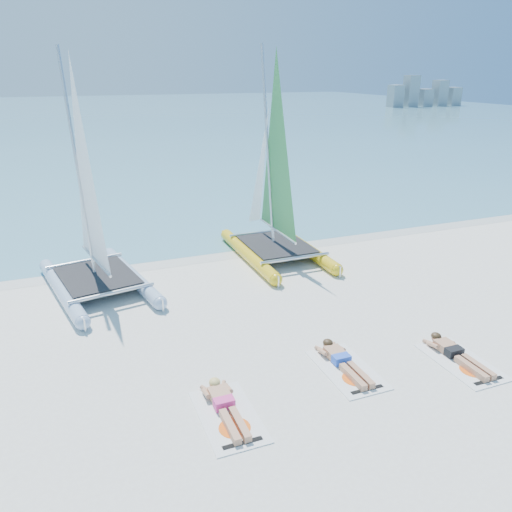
{
  "coord_description": "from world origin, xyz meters",
  "views": [
    {
      "loc": [
        -4.74,
        -9.65,
        5.8
      ],
      "look_at": [
        -0.49,
        1.2,
        1.44
      ],
      "focal_mm": 35.0,
      "sensor_mm": 36.0,
      "label": 1
    }
  ],
  "objects_px": {
    "sunbather_a": "(225,405)",
    "sunbather_b": "(342,360)",
    "towel_c": "(461,362)",
    "towel_a": "(228,416)",
    "towel_b": "(347,370)",
    "catamaran_yellow": "(271,189)",
    "catamaran_blue": "(90,221)",
    "sunbather_c": "(455,353)"
  },
  "relations": [
    {
      "from": "sunbather_a",
      "to": "sunbather_b",
      "type": "bearing_deg",
      "value": 10.45
    },
    {
      "from": "towel_c",
      "to": "towel_a",
      "type": "bearing_deg",
      "value": 178.61
    },
    {
      "from": "sunbather_a",
      "to": "towel_b",
      "type": "distance_m",
      "value": 2.76
    },
    {
      "from": "catamaran_yellow",
      "to": "towel_c",
      "type": "height_order",
      "value": "catamaran_yellow"
    },
    {
      "from": "catamaran_blue",
      "to": "towel_b",
      "type": "distance_m",
      "value": 7.85
    },
    {
      "from": "catamaran_yellow",
      "to": "towel_b",
      "type": "bearing_deg",
      "value": -100.75
    },
    {
      "from": "catamaran_blue",
      "to": "catamaran_yellow",
      "type": "height_order",
      "value": "catamaran_yellow"
    },
    {
      "from": "catamaran_yellow",
      "to": "sunbather_a",
      "type": "relative_size",
      "value": 3.94
    },
    {
      "from": "towel_a",
      "to": "sunbather_b",
      "type": "height_order",
      "value": "sunbather_b"
    },
    {
      "from": "catamaran_blue",
      "to": "sunbather_b",
      "type": "xyz_separation_m",
      "value": [
        4.42,
        -5.99,
        -1.86
      ]
    },
    {
      "from": "sunbather_b",
      "to": "sunbather_c",
      "type": "xyz_separation_m",
      "value": [
        2.41,
        -0.63,
        0.0
      ]
    },
    {
      "from": "sunbather_c",
      "to": "sunbather_b",
      "type": "bearing_deg",
      "value": 165.31
    },
    {
      "from": "towel_b",
      "to": "sunbather_c",
      "type": "bearing_deg",
      "value": -10.33
    },
    {
      "from": "sunbather_b",
      "to": "towel_c",
      "type": "height_order",
      "value": "sunbather_b"
    },
    {
      "from": "towel_a",
      "to": "towel_c",
      "type": "height_order",
      "value": "same"
    },
    {
      "from": "catamaran_blue",
      "to": "catamaran_yellow",
      "type": "relative_size",
      "value": 0.98
    },
    {
      "from": "catamaran_yellow",
      "to": "sunbather_a",
      "type": "height_order",
      "value": "catamaran_yellow"
    },
    {
      "from": "catamaran_yellow",
      "to": "catamaran_blue",
      "type": "bearing_deg",
      "value": -170.4
    },
    {
      "from": "sunbather_a",
      "to": "catamaran_blue",
      "type": "bearing_deg",
      "value": 104.46
    },
    {
      "from": "catamaran_yellow",
      "to": "sunbather_b",
      "type": "bearing_deg",
      "value": -101.03
    },
    {
      "from": "towel_a",
      "to": "sunbather_c",
      "type": "xyz_separation_m",
      "value": [
        5.15,
        0.07,
        0.11
      ]
    },
    {
      "from": "towel_c",
      "to": "sunbather_c",
      "type": "relative_size",
      "value": 1.07
    },
    {
      "from": "towel_c",
      "to": "catamaran_yellow",
      "type": "bearing_deg",
      "value": 97.86
    },
    {
      "from": "sunbather_b",
      "to": "catamaran_yellow",
      "type": "bearing_deg",
      "value": 79.26
    },
    {
      "from": "towel_a",
      "to": "sunbather_b",
      "type": "xyz_separation_m",
      "value": [
        2.74,
        0.7,
        0.11
      ]
    },
    {
      "from": "sunbather_a",
      "to": "towel_c",
      "type": "relative_size",
      "value": 0.93
    },
    {
      "from": "sunbather_a",
      "to": "sunbather_b",
      "type": "distance_m",
      "value": 2.79
    },
    {
      "from": "towel_b",
      "to": "sunbather_b",
      "type": "bearing_deg",
      "value": 90.0
    },
    {
      "from": "catamaran_yellow",
      "to": "towel_b",
      "type": "xyz_separation_m",
      "value": [
        -1.33,
        -7.19,
        -2.13
      ]
    },
    {
      "from": "towel_a",
      "to": "sunbather_b",
      "type": "distance_m",
      "value": 2.83
    },
    {
      "from": "catamaran_blue",
      "to": "sunbather_a",
      "type": "height_order",
      "value": "catamaran_blue"
    },
    {
      "from": "towel_b",
      "to": "towel_a",
      "type": "bearing_deg",
      "value": -169.55
    },
    {
      "from": "catamaran_blue",
      "to": "sunbather_c",
      "type": "distance_m",
      "value": 9.69
    },
    {
      "from": "catamaran_blue",
      "to": "towel_a",
      "type": "distance_m",
      "value": 7.17
    },
    {
      "from": "catamaran_blue",
      "to": "sunbather_a",
      "type": "bearing_deg",
      "value": -86.44
    },
    {
      "from": "catamaran_blue",
      "to": "sunbather_c",
      "type": "xyz_separation_m",
      "value": [
        6.82,
        -6.62,
        -1.86
      ]
    },
    {
      "from": "towel_a",
      "to": "towel_b",
      "type": "bearing_deg",
      "value": 10.45
    },
    {
      "from": "sunbather_a",
      "to": "sunbather_c",
      "type": "distance_m",
      "value": 5.15
    },
    {
      "from": "sunbather_b",
      "to": "towel_c",
      "type": "xyz_separation_m",
      "value": [
        2.41,
        -0.82,
        -0.11
      ]
    },
    {
      "from": "sunbather_c",
      "to": "towel_a",
      "type": "bearing_deg",
      "value": -179.25
    },
    {
      "from": "catamaran_yellow",
      "to": "sunbather_a",
      "type": "xyz_separation_m",
      "value": [
        -4.07,
        -7.5,
        -2.03
      ]
    },
    {
      "from": "catamaran_blue",
      "to": "towel_b",
      "type": "height_order",
      "value": "catamaran_blue"
    }
  ]
}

